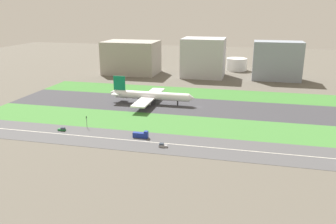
# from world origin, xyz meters

# --- Properties ---
(ground_plane) EXTENTS (800.00, 800.00, 0.00)m
(ground_plane) POSITION_xyz_m (0.00, 0.00, 0.00)
(ground_plane) COLOR #5B564C
(runway) EXTENTS (280.00, 46.00, 0.10)m
(runway) POSITION_xyz_m (0.00, 0.00, 0.05)
(runway) COLOR #38383D
(runway) RESTS_ON ground_plane
(grass_median_north) EXTENTS (280.00, 36.00, 0.10)m
(grass_median_north) POSITION_xyz_m (0.00, 41.00, 0.05)
(grass_median_north) COLOR #3D7A33
(grass_median_north) RESTS_ON ground_plane
(grass_median_south) EXTENTS (280.00, 36.00, 0.10)m
(grass_median_south) POSITION_xyz_m (0.00, -41.00, 0.05)
(grass_median_south) COLOR #427F38
(grass_median_south) RESTS_ON ground_plane
(highway) EXTENTS (280.00, 28.00, 0.10)m
(highway) POSITION_xyz_m (0.00, -73.00, 0.05)
(highway) COLOR #4C4C4F
(highway) RESTS_ON ground_plane
(highway_centerline) EXTENTS (266.00, 0.50, 0.01)m
(highway_centerline) POSITION_xyz_m (0.00, -73.00, 0.11)
(highway_centerline) COLOR silver
(highway_centerline) RESTS_ON highway
(airliner) EXTENTS (65.00, 56.00, 19.70)m
(airliner) POSITION_xyz_m (-36.72, 0.00, 6.23)
(airliner) COLOR white
(airliner) RESTS_ON runway
(car_2) EXTENTS (4.40, 1.80, 2.00)m
(car_2) POSITION_xyz_m (-69.71, -68.00, 0.92)
(car_2) COLOR #19662D
(car_2) RESTS_ON highway
(car_1) EXTENTS (4.40, 1.80, 2.00)m
(car_1) POSITION_xyz_m (-6.98, -78.00, 0.92)
(car_1) COLOR #99999E
(car_1) RESTS_ON highway
(truck_1) EXTENTS (8.40, 2.50, 4.00)m
(truck_1) POSITION_xyz_m (-21.77, -68.00, 1.67)
(truck_1) COLOR navy
(truck_1) RESTS_ON highway
(traffic_light) EXTENTS (0.36, 0.50, 7.20)m
(traffic_light) POSITION_xyz_m (-57.92, -60.01, 4.29)
(traffic_light) COLOR #4C4C51
(traffic_light) RESTS_ON highway
(terminal_building) EXTENTS (56.15, 39.77, 34.31)m
(terminal_building) POSITION_xyz_m (-90.00, 114.00, 17.16)
(terminal_building) COLOR #9E998E
(terminal_building) RESTS_ON ground_plane
(hangar_building) EXTENTS (42.32, 35.87, 39.03)m
(hangar_building) POSITION_xyz_m (-12.47, 114.00, 19.52)
(hangar_building) COLOR #B2B2B7
(hangar_building) RESTS_ON ground_plane
(office_tower) EXTENTS (46.04, 24.45, 37.41)m
(office_tower) POSITION_xyz_m (59.76, 114.00, 18.71)
(office_tower) COLOR gray
(office_tower) RESTS_ON ground_plane
(fuel_tank_west) EXTENTS (21.42, 21.42, 14.27)m
(fuel_tank_west) POSITION_xyz_m (-11.53, 159.00, 7.13)
(fuel_tank_west) COLOR silver
(fuel_tank_west) RESTS_ON ground_plane
(fuel_tank_centre) EXTENTS (23.18, 23.18, 13.64)m
(fuel_tank_centre) POSITION_xyz_m (19.49, 159.00, 6.82)
(fuel_tank_centre) COLOR silver
(fuel_tank_centre) RESTS_ON ground_plane
(fuel_tank_east) EXTENTS (20.99, 20.99, 17.35)m
(fuel_tank_east) POSITION_xyz_m (55.04, 159.00, 8.68)
(fuel_tank_east) COLOR silver
(fuel_tank_east) RESTS_ON ground_plane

